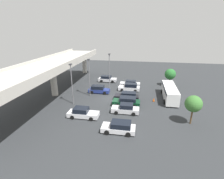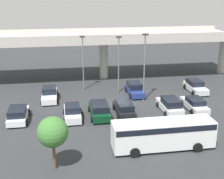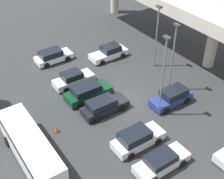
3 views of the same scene
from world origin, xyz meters
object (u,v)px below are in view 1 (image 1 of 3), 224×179
parked_car_1 (83,113)px  tree_front_left (193,104)px  shuttle_bus (170,92)px  lamp_post_mid_lot (72,81)px  parked_car_3 (127,101)px  parked_car_8 (107,79)px  traffic_cone (154,100)px  parked_car_5 (99,89)px  parked_car_6 (130,87)px  lamp_post_near_aisle (109,71)px  tree_front_far_right (170,74)px  parked_car_0 (119,127)px  parked_car_7 (130,84)px  lamp_post_by_overpass (89,75)px  parked_car_4 (127,96)px  parked_car_2 (126,109)px

parked_car_1 → tree_front_left: bearing=2.9°
shuttle_bus → lamp_post_mid_lot: (-5.62, 17.90, 2.92)m
parked_car_1 → parked_car_3: parked_car_3 is taller
parked_car_8 → shuttle_bus: bearing=-33.0°
traffic_cone → parked_car_5: bearing=76.4°
shuttle_bus → lamp_post_mid_lot: lamp_post_mid_lot is taller
parked_car_6 → shuttle_bus: (-3.55, -8.15, 0.75)m
lamp_post_near_aisle → traffic_cone: (-3.39, -9.30, -4.58)m
parked_car_6 → lamp_post_near_aisle: bearing=25.5°
tree_front_far_right → shuttle_bus: bearing=172.6°
shuttle_bus → parked_car_0: bearing=-31.6°
parked_car_6 → parked_car_7: 3.05m
lamp_post_by_overpass → tree_front_left: bearing=-115.2°
parked_car_4 → lamp_post_by_overpass: (0.80, 7.85, 3.77)m
parked_car_4 → traffic_cone: 5.13m
parked_car_0 → tree_front_far_right: size_ratio=1.07×
shuttle_bus → tree_front_far_right: 8.72m
parked_car_1 → parked_car_2: bearing=22.0°
lamp_post_by_overpass → lamp_post_mid_lot: bearing=158.2°
parked_car_4 → traffic_cone: bearing=179.4°
shuttle_bus → tree_front_left: size_ratio=2.05×
parked_car_6 → tree_front_far_right: bearing=-151.7°
parked_car_5 → parked_car_7: 8.56m
parked_car_2 → parked_car_7: (14.22, 0.27, -0.05)m
tree_front_left → parked_car_2: bearing=79.5°
parked_car_2 → parked_car_7: size_ratio=0.95×
parked_car_6 → parked_car_0: bearing=89.6°
parked_car_1 → lamp_post_near_aisle: bearing=79.9°
lamp_post_mid_lot → parked_car_8: bearing=-12.8°
lamp_post_by_overpass → parked_car_8: bearing=-8.6°
lamp_post_mid_lot → tree_front_far_right: lamp_post_mid_lot is taller
parked_car_2 → tree_front_far_right: 18.66m
parked_car_4 → parked_car_8: bearing=-60.8°
shuttle_bus → traffic_cone: 3.81m
parked_car_2 → lamp_post_mid_lot: 10.79m
lamp_post_near_aisle → parked_car_8: bearing=14.7°
lamp_post_mid_lot → lamp_post_by_overpass: size_ratio=0.98×
parked_car_6 → shuttle_bus: 8.92m
parked_car_3 → tree_front_left: 11.24m
parked_car_1 → shuttle_bus: size_ratio=0.54×
parked_car_8 → traffic_cone: parked_car_8 is taller
parked_car_5 → tree_front_left: 19.61m
parked_car_0 → parked_car_6: 16.97m
shuttle_bus → tree_front_left: 9.76m
parked_car_0 → parked_car_6: size_ratio=0.96×
tree_front_left → lamp_post_mid_lot: bearing=79.0°
tree_front_left → tree_front_far_right: size_ratio=1.03×
lamp_post_near_aisle → lamp_post_mid_lot: size_ratio=1.12×
tree_front_far_right → tree_front_left: bearing=-177.7°
parked_car_5 → parked_car_1: bearing=-89.1°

